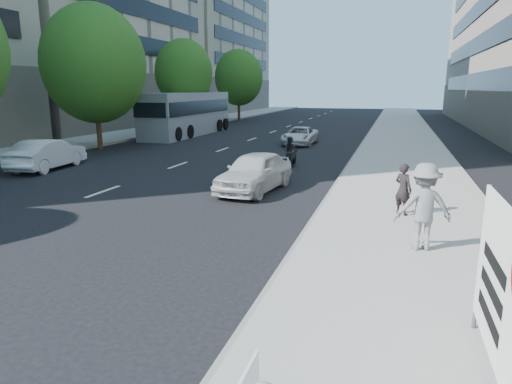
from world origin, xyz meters
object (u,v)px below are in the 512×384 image
(protest_banner, at_px, (504,293))
(bus, at_px, (188,114))
(white_sedan_near, at_px, (255,172))
(jogger, at_px, (423,207))
(motorcycle, at_px, (291,153))
(white_sedan_far, at_px, (300,136))
(white_sedan_mid, at_px, (47,154))
(pedestrian_woman, at_px, (403,189))

(protest_banner, relative_size, bus, 0.25)
(white_sedan_near, bearing_deg, jogger, -36.21)
(motorcycle, bearing_deg, white_sedan_near, -93.55)
(white_sedan_far, xyz_separation_m, motorcycle, (1.33, -8.74, 0.06))
(protest_banner, bearing_deg, motorcycle, 110.94)
(white_sedan_near, relative_size, white_sedan_mid, 0.99)
(jogger, xyz_separation_m, bus, (-16.54, 23.20, 0.52))
(jogger, bearing_deg, motorcycle, -77.42)
(white_sedan_near, relative_size, motorcycle, 2.03)
(motorcycle, height_order, bus, bus)
(white_sedan_mid, relative_size, white_sedan_far, 1.02)
(pedestrian_woman, relative_size, bus, 0.12)
(pedestrian_woman, bearing_deg, white_sedan_near, 14.20)
(white_sedan_far, distance_m, bus, 10.60)
(jogger, bearing_deg, white_sedan_mid, -37.18)
(white_sedan_near, height_order, motorcycle, motorcycle)
(white_sedan_mid, height_order, white_sedan_far, white_sedan_mid)
(jogger, relative_size, pedestrian_woman, 1.32)
(bus, bearing_deg, white_sedan_near, -59.33)
(motorcycle, bearing_deg, white_sedan_mid, -162.29)
(white_sedan_far, bearing_deg, jogger, -70.42)
(white_sedan_mid, bearing_deg, motorcycle, -166.26)
(white_sedan_near, relative_size, bus, 0.34)
(pedestrian_woman, height_order, bus, bus)
(white_sedan_far, distance_m, motorcycle, 8.84)
(pedestrian_woman, xyz_separation_m, white_sedan_near, (-5.09, 2.31, -0.17))
(white_sedan_mid, bearing_deg, protest_banner, 138.16)
(pedestrian_woman, height_order, white_sedan_far, pedestrian_woman)
(jogger, height_order, motorcycle, jogger)
(white_sedan_near, height_order, white_sedan_mid, white_sedan_near)
(jogger, relative_size, white_sedan_mid, 0.46)
(white_sedan_far, relative_size, motorcycle, 2.02)
(pedestrian_woman, distance_m, motorcycle, 9.27)
(protest_banner, xyz_separation_m, white_sedan_near, (-6.07, 10.11, -0.69))
(bus, bearing_deg, pedestrian_woman, -52.40)
(bus, bearing_deg, white_sedan_far, -21.98)
(jogger, relative_size, motorcycle, 0.95)
(white_sedan_near, distance_m, white_sedan_mid, 10.58)
(pedestrian_woman, bearing_deg, motorcycle, -18.78)
(white_sedan_far, height_order, bus, bus)
(protest_banner, relative_size, white_sedan_mid, 0.73)
(jogger, distance_m, protest_banner, 4.99)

